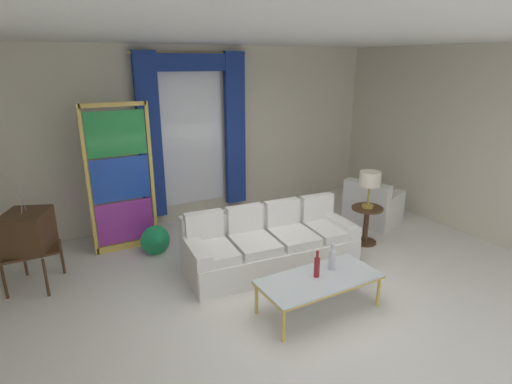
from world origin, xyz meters
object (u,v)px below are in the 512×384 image
(vintage_tv, at_px, (28,233))
(armchair_white, at_px, (372,207))
(round_side_table, at_px, (366,222))
(table_lamp_brass, at_px, (370,180))
(stained_glass_divider, at_px, (121,182))
(peacock_figurine, at_px, (157,242))
(bottle_crystal_tall, at_px, (317,266))
(coffee_table, at_px, (319,280))
(bottle_blue_decanter, at_px, (332,259))
(couch_white_long, at_px, (269,244))

(vintage_tv, height_order, armchair_white, vintage_tv)
(vintage_tv, height_order, round_side_table, vintage_tv)
(vintage_tv, xyz_separation_m, armchair_white, (5.26, -0.53, -0.44))
(vintage_tv, distance_m, armchair_white, 5.30)
(armchair_white, height_order, table_lamp_brass, table_lamp_brass)
(stained_glass_divider, bearing_deg, peacock_figurine, -56.05)
(vintage_tv, relative_size, round_side_table, 2.26)
(bottle_crystal_tall, height_order, round_side_table, bottle_crystal_tall)
(armchair_white, relative_size, peacock_figurine, 1.74)
(coffee_table, relative_size, peacock_figurine, 2.33)
(bottle_crystal_tall, height_order, armchair_white, armchair_white)
(vintage_tv, bearing_deg, peacock_figurine, 1.81)
(bottle_blue_decanter, distance_m, bottle_crystal_tall, 0.26)
(table_lamp_brass, bearing_deg, stained_glass_divider, 153.63)
(coffee_table, distance_m, bottle_crystal_tall, 0.17)
(stained_glass_divider, bearing_deg, coffee_table, -60.36)
(bottle_blue_decanter, bearing_deg, peacock_figurine, 124.42)
(bottle_blue_decanter, bearing_deg, round_side_table, 33.32)
(couch_white_long, distance_m, bottle_crystal_tall, 1.20)
(armchair_white, bearing_deg, peacock_figurine, 171.02)
(table_lamp_brass, bearing_deg, bottle_blue_decanter, -146.68)
(bottle_blue_decanter, relative_size, peacock_figurine, 0.56)
(bottle_crystal_tall, height_order, table_lamp_brass, table_lamp_brass)
(bottle_blue_decanter, relative_size, table_lamp_brass, 0.59)
(vintage_tv, bearing_deg, coffee_table, -37.81)
(armchair_white, distance_m, stained_glass_divider, 4.21)
(vintage_tv, bearing_deg, stained_glass_divider, 23.21)
(couch_white_long, xyz_separation_m, stained_glass_divider, (-1.61, 1.51, 0.75))
(coffee_table, xyz_separation_m, peacock_figurine, (-1.22, 2.23, -0.16))
(coffee_table, relative_size, bottle_blue_decanter, 4.16)
(bottle_blue_decanter, relative_size, stained_glass_divider, 0.15)
(stained_glass_divider, bearing_deg, couch_white_long, -43.06)
(stained_glass_divider, xyz_separation_m, table_lamp_brass, (3.31, -1.64, -0.03))
(coffee_table, height_order, bottle_blue_decanter, bottle_blue_decanter)
(bottle_blue_decanter, relative_size, vintage_tv, 0.25)
(bottle_blue_decanter, distance_m, round_side_table, 1.82)
(armchair_white, xyz_separation_m, peacock_figurine, (-3.66, 0.58, -0.07))
(couch_white_long, xyz_separation_m, vintage_tv, (-2.88, 0.97, 0.42))
(vintage_tv, relative_size, stained_glass_divider, 0.61)
(bottle_crystal_tall, xyz_separation_m, table_lamp_brass, (1.77, 1.04, 0.49))
(stained_glass_divider, relative_size, peacock_figurine, 3.67)
(stained_glass_divider, distance_m, table_lamp_brass, 3.69)
(vintage_tv, bearing_deg, round_side_table, -13.51)
(coffee_table, xyz_separation_m, round_side_table, (1.76, 1.08, -0.02))
(armchair_white, bearing_deg, stained_glass_divider, 165.01)
(bottle_crystal_tall, relative_size, round_side_table, 0.54)
(bottle_crystal_tall, height_order, stained_glass_divider, stained_glass_divider)
(couch_white_long, xyz_separation_m, peacock_figurine, (-1.28, 1.02, -0.09))
(coffee_table, relative_size, stained_glass_divider, 0.63)
(table_lamp_brass, bearing_deg, round_side_table, 180.00)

